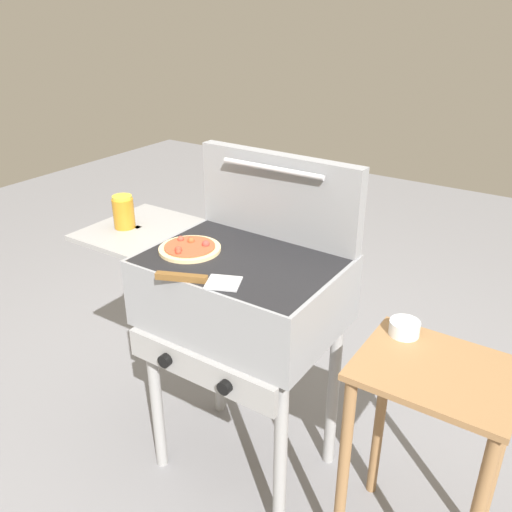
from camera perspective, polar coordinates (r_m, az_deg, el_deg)
ground_plane at (r=2.29m, az=-1.12°, el=-20.99°), size 8.00×8.00×0.00m
grill at (r=1.82m, az=-1.76°, el=-4.23°), size 0.96×0.53×0.90m
grill_lid_open at (r=1.86m, az=2.39°, el=6.40°), size 0.63×0.09×0.30m
pizza_pepperoni at (r=1.81m, az=-7.08°, el=0.86°), size 0.21×0.21×0.04m
sauce_jar at (r=2.03m, az=-13.94°, el=4.58°), size 0.08×0.08×0.12m
spatula at (r=1.61m, az=-6.13°, el=-2.51°), size 0.26×0.15×0.02m
prep_table at (r=1.73m, az=17.84°, el=-16.77°), size 0.44×0.36×0.73m
topping_bowl_near at (r=1.71m, az=15.53°, el=-7.43°), size 0.09×0.09×0.04m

